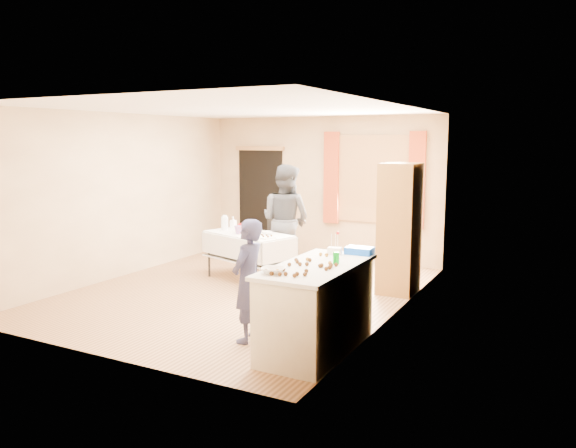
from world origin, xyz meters
The scene contains 29 objects.
floor centered at (0.00, 0.00, -0.01)m, with size 4.50×5.50×0.02m, color #9E7047.
ceiling centered at (0.00, 0.00, 2.61)m, with size 4.50×5.50×0.02m, color white.
wall_back centered at (0.00, 2.76, 1.30)m, with size 4.50×0.02×2.60m, color tan.
wall_front centered at (0.00, -2.76, 1.30)m, with size 4.50×0.02×2.60m, color tan.
wall_left centered at (-2.26, 0.00, 1.30)m, with size 0.02×5.50×2.60m, color tan.
wall_right centered at (2.26, 0.00, 1.30)m, with size 0.02×5.50×2.60m, color tan.
window_frame centered at (1.00, 2.72, 1.50)m, with size 1.32×0.06×1.52m, color olive.
window_pane centered at (1.00, 2.71, 1.50)m, with size 1.20×0.02×1.40m, color white.
curtain_left centered at (0.22, 2.67, 1.50)m, with size 0.28×0.06×1.65m, color #A33A1B.
curtain_right centered at (1.78, 2.67, 1.50)m, with size 0.28×0.06×1.65m, color #A33A1B.
doorway centered at (-1.30, 2.73, 1.00)m, with size 0.95×0.04×2.00m, color black.
door_lintel centered at (-1.30, 2.70, 2.02)m, with size 1.05×0.06×0.08m, color olive.
cabinet centered at (1.99, 1.02, 0.93)m, with size 0.50×0.60×1.86m, color brown.
counter centered at (1.89, -1.56, 0.45)m, with size 0.75×1.58×0.91m.
party_table centered at (-0.27, 0.61, 0.45)m, with size 1.60×1.15×0.75m.
chair centered at (-0.26, 1.46, 0.28)m, with size 0.46×0.46×0.94m.
girl centered at (1.12, -1.67, 0.67)m, with size 0.34×0.50×1.35m, color #1E1E40.
woman centered at (0.05, 1.22, 0.90)m, with size 0.95×0.78×1.79m, color black.
soda_can centered at (2.05, -1.44, 0.97)m, with size 0.07×0.07×0.12m, color #078D16.
mixing_bowl centered at (1.67, -2.09, 0.94)m, with size 0.26×0.26×0.06m, color white.
foam_block centered at (1.85, -1.00, 0.95)m, with size 0.15×0.10×0.08m, color white.
blue_basket centered at (2.09, -0.85, 0.95)m, with size 0.30×0.20×0.08m, color blue.
pitcher centered at (-0.75, 0.66, 0.86)m, with size 0.11×0.11×0.22m, color silver.
cup_red centered at (-0.46, 0.74, 0.81)m, with size 0.18×0.18×0.12m, color #B70C0C.
cup_rainbow centered at (-0.37, 0.48, 0.81)m, with size 0.17×0.17×0.12m, color red.
small_bowl centered at (0.04, 0.63, 0.77)m, with size 0.20×0.20×0.05m, color white.
pastry_tray centered at (0.17, 0.35, 0.76)m, with size 0.28×0.20×0.02m, color white.
bottle centered at (-0.78, 0.95, 0.84)m, with size 0.08×0.09×0.18m, color white.
cake_balls centered at (1.87, -1.72, 0.93)m, with size 0.53×1.08×0.04m.
Camera 1 is at (4.24, -6.69, 2.18)m, focal length 35.00 mm.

